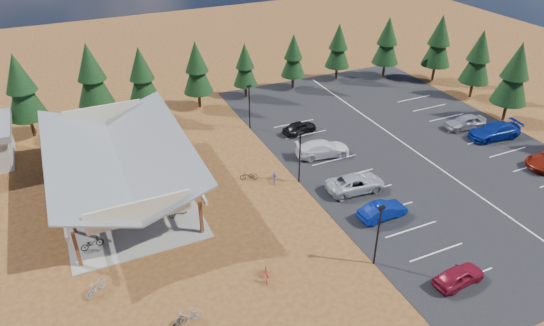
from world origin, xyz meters
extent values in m
plane|color=#5B2D18|center=(0.00, 0.00, 0.00)|extent=(140.00, 140.00, 0.00)
cube|color=black|center=(18.50, 3.00, 0.02)|extent=(27.00, 44.00, 0.04)
cube|color=gray|center=(-10.00, 7.00, 0.05)|extent=(10.60, 18.60, 0.10)
cube|color=#582F19|center=(-14.60, -1.40, 1.60)|extent=(0.25, 0.25, 3.00)
cube|color=#582F19|center=(-14.60, 2.80, 1.60)|extent=(0.25, 0.25, 3.00)
cube|color=#582F19|center=(-14.60, 7.00, 1.60)|extent=(0.25, 0.25, 3.00)
cube|color=#582F19|center=(-14.60, 11.20, 1.60)|extent=(0.25, 0.25, 3.00)
cube|color=#582F19|center=(-14.60, 15.40, 1.60)|extent=(0.25, 0.25, 3.00)
cube|color=#582F19|center=(-5.40, -1.40, 1.60)|extent=(0.25, 0.25, 3.00)
cube|color=#582F19|center=(-5.40, 2.80, 1.60)|extent=(0.25, 0.25, 3.00)
cube|color=#582F19|center=(-5.40, 7.00, 1.60)|extent=(0.25, 0.25, 3.00)
cube|color=#582F19|center=(-5.40, 11.20, 1.60)|extent=(0.25, 0.25, 3.00)
cube|color=#582F19|center=(-5.40, 15.40, 1.60)|extent=(0.25, 0.25, 3.00)
cube|color=beige|center=(-15.00, 7.00, 3.10)|extent=(0.22, 18.00, 0.35)
cube|color=beige|center=(-5.00, 7.00, 3.10)|extent=(0.22, 18.00, 0.35)
cube|color=slate|center=(-12.90, 7.00, 4.00)|extent=(5.85, 19.40, 2.13)
cube|color=slate|center=(-7.10, 7.00, 4.00)|extent=(5.85, 19.40, 2.13)
cube|color=beige|center=(-10.00, -2.00, 3.90)|extent=(7.50, 0.15, 1.80)
cube|color=beige|center=(-10.00, 16.00, 3.90)|extent=(7.50, 0.15, 1.80)
cylinder|color=black|center=(5.00, -10.00, 2.50)|extent=(0.14, 0.14, 5.00)
cube|color=black|center=(5.00, -10.00, 5.05)|extent=(0.50, 0.25, 0.18)
cylinder|color=black|center=(5.00, 2.00, 2.50)|extent=(0.14, 0.14, 5.00)
cube|color=black|center=(5.00, 2.00, 5.05)|extent=(0.50, 0.25, 0.18)
cylinder|color=black|center=(5.00, 14.00, 2.50)|extent=(0.14, 0.14, 5.00)
cube|color=black|center=(5.00, 14.00, 5.05)|extent=(0.50, 0.25, 0.18)
cylinder|color=#432418|center=(-4.32, 4.84, 0.45)|extent=(0.60, 0.60, 0.90)
cylinder|color=#432418|center=(-4.56, 6.34, 0.45)|extent=(0.60, 0.60, 0.90)
cylinder|color=#382314|center=(-17.03, 22.13, 1.13)|extent=(0.36, 0.36, 2.26)
cone|color=black|center=(-17.03, 22.13, 4.98)|extent=(3.98, 3.98, 5.43)
cone|color=black|center=(-17.03, 22.13, 7.24)|extent=(3.08, 3.08, 4.07)
cylinder|color=#382314|center=(-10.01, 22.60, 1.13)|extent=(0.36, 0.36, 2.27)
cone|color=black|center=(-10.01, 22.60, 4.99)|extent=(3.99, 3.99, 5.44)
cone|color=black|center=(-10.01, 22.60, 7.26)|extent=(3.08, 3.08, 4.08)
cylinder|color=#382314|center=(-4.83, 21.61, 1.03)|extent=(0.36, 0.36, 2.07)
cone|color=black|center=(-4.83, 21.61, 4.55)|extent=(3.64, 3.64, 4.96)
cone|color=black|center=(-4.83, 21.61, 6.61)|extent=(2.81, 2.81, 3.72)
cylinder|color=#382314|center=(1.61, 21.88, 1.00)|extent=(0.36, 0.36, 2.00)
cone|color=black|center=(1.61, 21.88, 4.40)|extent=(3.52, 3.52, 4.80)
cone|color=black|center=(1.61, 21.88, 6.40)|extent=(2.72, 2.72, 3.60)
cylinder|color=#382314|center=(7.87, 22.38, 0.86)|extent=(0.36, 0.36, 1.71)
cone|color=black|center=(7.87, 22.38, 3.76)|extent=(3.01, 3.01, 4.11)
cone|color=black|center=(7.87, 22.38, 5.48)|extent=(2.33, 2.33, 3.08)
cylinder|color=#382314|center=(14.63, 22.55, 0.89)|extent=(0.36, 0.36, 1.78)
cone|color=black|center=(14.63, 22.55, 3.92)|extent=(3.14, 3.14, 4.28)
cone|color=black|center=(14.63, 22.55, 5.71)|extent=(2.43, 2.43, 3.21)
cylinder|color=#382314|center=(21.56, 22.97, 0.94)|extent=(0.36, 0.36, 1.89)
cone|color=black|center=(21.56, 22.97, 4.16)|extent=(3.32, 3.32, 4.53)
cone|color=black|center=(21.56, 22.97, 6.04)|extent=(2.57, 2.57, 3.40)
cylinder|color=#382314|center=(28.04, 21.05, 1.02)|extent=(0.36, 0.36, 2.04)
cone|color=black|center=(28.04, 21.05, 4.49)|extent=(3.59, 3.59, 4.90)
cone|color=black|center=(28.04, 21.05, 6.53)|extent=(2.78, 2.78, 3.67)
cylinder|color=#382314|center=(32.53, 3.87, 1.12)|extent=(0.36, 0.36, 2.25)
cone|color=black|center=(32.53, 3.87, 4.95)|extent=(3.96, 3.96, 5.40)
cone|color=black|center=(32.53, 3.87, 7.20)|extent=(3.06, 3.06, 4.05)
cylinder|color=#382314|center=(34.00, 10.61, 1.05)|extent=(0.36, 0.36, 2.10)
cone|color=black|center=(34.00, 10.61, 4.63)|extent=(3.70, 3.70, 5.05)
cone|color=black|center=(34.00, 10.61, 6.73)|extent=(2.86, 2.86, 3.79)
cylinder|color=#382314|center=(33.53, 17.21, 1.09)|extent=(0.36, 0.36, 2.18)
cone|color=black|center=(33.53, 17.21, 4.80)|extent=(3.84, 3.84, 5.24)
cone|color=black|center=(33.53, 17.21, 6.99)|extent=(2.97, 2.97, 3.93)
imported|color=black|center=(-13.57, 0.20, 0.55)|extent=(1.81, 0.89, 0.91)
imported|color=gray|center=(-13.29, 5.08, 0.59)|extent=(1.71, 0.80, 0.99)
imported|color=#20579A|center=(-12.90, 9.37, 0.56)|extent=(1.83, 0.93, 0.91)
imported|color=maroon|center=(-11.07, 12.10, 0.57)|extent=(1.60, 0.69, 0.93)
imported|color=black|center=(-6.57, 1.42, 0.53)|extent=(1.70, 0.83, 0.86)
imported|color=#93949C|center=(-8.23, 5.44, 0.57)|extent=(1.61, 0.83, 0.93)
imported|color=#11299F|center=(-6.93, 7.59, 0.53)|extent=(1.71, 0.96, 0.85)
imported|color=maroon|center=(-8.19, 13.50, 0.55)|extent=(1.54, 0.77, 0.89)
imported|color=#92959A|center=(-13.91, -4.63, 0.53)|extent=(1.72, 1.48, 1.07)
imported|color=maroon|center=(-2.83, -8.18, 0.51)|extent=(1.01, 1.74, 1.01)
imported|color=black|center=(-9.74, -9.85, 0.42)|extent=(1.59, 1.42, 0.84)
imported|color=gray|center=(-8.91, -9.61, 0.54)|extent=(1.83, 0.58, 1.09)
imported|color=navy|center=(3.00, 3.10, 0.46)|extent=(1.26, 1.86, 0.92)
imported|color=maroon|center=(-4.73, 8.56, 0.45)|extent=(1.31, 1.41, 0.90)
imported|color=black|center=(0.90, 4.24, 0.43)|extent=(1.75, 1.07, 0.87)
imported|color=maroon|center=(9.16, -14.10, 0.71)|extent=(4.04, 1.88, 1.34)
imported|color=navy|center=(8.76, -5.71, 0.74)|extent=(4.31, 1.62, 1.41)
imported|color=#B4B8BD|center=(8.94, -1.35, 0.79)|extent=(5.53, 2.83, 1.50)
imported|color=white|center=(9.38, 5.30, 0.83)|extent=(5.76, 3.17, 1.58)
imported|color=black|center=(9.53, 10.71, 0.70)|extent=(4.11, 2.24, 1.33)
imported|color=navy|center=(28.00, 0.96, 0.88)|extent=(5.99, 2.99, 1.67)
imported|color=gray|center=(26.80, 4.01, 0.83)|extent=(4.82, 2.46, 1.57)
camera|label=1|loc=(-12.86, -31.19, 24.70)|focal=32.00mm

